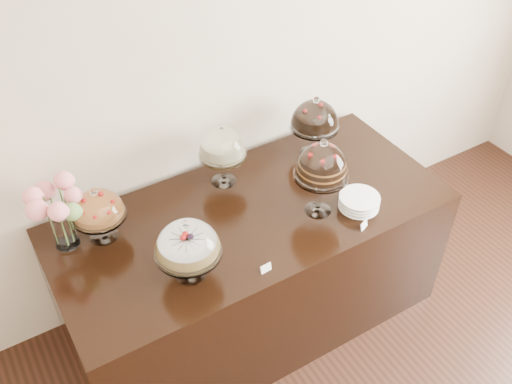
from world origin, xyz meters
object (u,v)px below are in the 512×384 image
cake_stand_dark_choco (315,117)px  flower_vase (55,208)px  cake_stand_sugar_sponge (187,242)px  display_counter (252,267)px  cake_stand_choco_layer (322,164)px  cake_stand_cheesecake (222,145)px  cake_stand_fruit_tart (98,208)px  plate_stack (359,202)px

cake_stand_dark_choco → flower_vase: 1.55m
cake_stand_sugar_sponge → display_counter: bearing=26.0°
cake_stand_choco_layer → cake_stand_dark_choco: cake_stand_choco_layer is taller
cake_stand_dark_choco → flower_vase: cake_stand_dark_choco is taller
cake_stand_cheesecake → cake_stand_fruit_tart: 0.76m
cake_stand_cheesecake → cake_stand_fruit_tart: size_ratio=1.22×
plate_stack → display_counter: bearing=152.7°
cake_stand_choco_layer → plate_stack: bearing=-24.4°
cake_stand_choco_layer → flower_vase: (-1.27, 0.47, -0.08)m
cake_stand_cheesecake → cake_stand_choco_layer: bearing=-56.7°
cake_stand_sugar_sponge → cake_stand_fruit_tart: bearing=119.9°
cake_stand_cheesecake → flower_vase: bearing=-178.7°
cake_stand_choco_layer → cake_stand_sugar_sponge: bearing=-175.9°
cake_stand_sugar_sponge → cake_stand_dark_choco: 1.21m
display_counter → cake_stand_dark_choco: bearing=24.5°
cake_stand_choco_layer → display_counter: bearing=151.0°
display_counter → cake_stand_fruit_tart: 1.03m
display_counter → cake_stand_cheesecake: bearing=90.2°
display_counter → flower_vase: size_ratio=5.85×
cake_stand_sugar_sponge → cake_stand_fruit_tart: size_ratio=1.09×
cake_stand_cheesecake → cake_stand_fruit_tart: cake_stand_cheesecake is taller
cake_stand_choco_layer → cake_stand_fruit_tart: 1.16m
cake_stand_cheesecake → flower_vase: (-0.94, -0.02, -0.01)m
display_counter → flower_vase: 1.21m
cake_stand_choco_layer → cake_stand_cheesecake: bearing=123.3°
cake_stand_sugar_sponge → cake_stand_dark_choco: cake_stand_dark_choco is taller
display_counter → cake_stand_cheesecake: 0.77m
cake_stand_cheesecake → display_counter: bearing=-89.8°
cake_stand_cheesecake → cake_stand_dark_choco: cake_stand_cheesecake is taller
plate_stack → cake_stand_dark_choco: bearing=82.1°
flower_vase → cake_stand_choco_layer: bearing=-20.4°
display_counter → plate_stack: (0.53, -0.27, 0.49)m
flower_vase → cake_stand_cheesecake: bearing=1.3°
cake_stand_sugar_sponge → cake_stand_dark_choco: bearing=25.2°
cake_stand_dark_choco → display_counter: bearing=-155.5°
display_counter → cake_stand_choco_layer: bearing=-29.0°
cake_stand_dark_choco → cake_stand_fruit_tart: cake_stand_dark_choco is taller
display_counter → cake_stand_choco_layer: cake_stand_choco_layer is taller
cake_stand_fruit_tart → plate_stack: (1.29, -0.51, -0.16)m
cake_stand_sugar_sponge → plate_stack: cake_stand_sugar_sponge is taller
cake_stand_sugar_sponge → cake_stand_cheesecake: size_ratio=0.90×
cake_stand_sugar_sponge → flower_vase: flower_vase is taller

